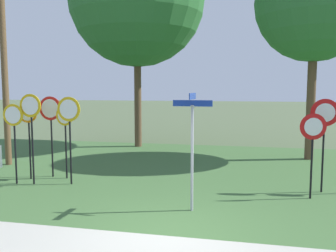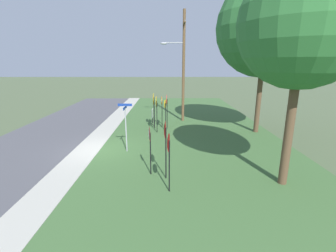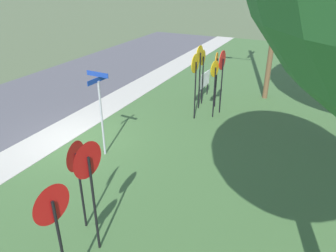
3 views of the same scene
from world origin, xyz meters
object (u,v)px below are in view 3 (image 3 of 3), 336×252
object	(u,v)px
stop_sign_far_left	(203,66)
stop_sign_far_right	(216,69)
stop_sign_far_center	(200,64)
street_name_post	(101,107)
stop_sign_near_right	(214,77)
yield_sign_far_left	(54,216)
yield_sign_near_left	(77,166)
stop_sign_near_left	(195,72)
notice_board	(205,81)
stop_sign_center_tall	(222,68)
yield_sign_near_right	(89,172)

from	to	relation	value
stop_sign_far_left	stop_sign_far_right	distance (m)	0.68
stop_sign_far_center	street_name_post	size ratio (longest dim) A/B	0.98
stop_sign_far_right	street_name_post	bearing A→B (deg)	-26.71
stop_sign_near_right	yield_sign_far_left	size ratio (longest dim) A/B	0.98
stop_sign_far_right	yield_sign_near_left	xyz separation A→B (m)	(8.73, -0.38, -0.04)
stop_sign_near_right	stop_sign_near_left	bearing A→B (deg)	-43.30
stop_sign_near_right	street_name_post	bearing A→B (deg)	-17.00
stop_sign_far_left	notice_board	distance (m)	1.34
stop_sign_far_center	stop_sign_center_tall	size ratio (longest dim) A/B	1.04
stop_sign_far_left	stop_sign_far_center	xyz separation A→B (m)	(0.57, 0.06, 0.24)
stop_sign_center_tall	stop_sign_far_right	bearing A→B (deg)	-143.37
stop_sign_far_right	yield_sign_near_right	world-z (taller)	yield_sign_near_right
stop_sign_far_right	yield_sign_near_left	distance (m)	8.74
stop_sign_near_right	stop_sign_far_center	bearing A→B (deg)	-116.01
notice_board	yield_sign_near_left	bearing A→B (deg)	4.21
stop_sign_near_left	notice_board	distance (m)	2.90
stop_sign_near_left	stop_sign_far_right	xyz separation A→B (m)	(-1.64, 0.36, -0.23)
stop_sign_far_center	stop_sign_near_right	bearing A→B (deg)	55.29
stop_sign_far_center	street_name_post	bearing A→B (deg)	-13.88
stop_sign_far_left	notice_board	xyz separation A→B (m)	(-0.89, -0.16, -0.99)
stop_sign_near_right	yield_sign_near_left	world-z (taller)	stop_sign_near_right
stop_sign_near_left	street_name_post	distance (m)	4.38
stop_sign_near_right	stop_sign_far_left	distance (m)	1.55
stop_sign_center_tall	notice_board	world-z (taller)	stop_sign_center_tall
stop_sign_far_right	notice_board	xyz separation A→B (m)	(-0.96, -0.84, -0.94)
stop_sign_center_tall	street_name_post	size ratio (longest dim) A/B	0.95
stop_sign_near_left	yield_sign_far_left	distance (m)	8.71
stop_sign_near_left	stop_sign_far_center	world-z (taller)	stop_sign_far_center
stop_sign_center_tall	yield_sign_near_left	distance (m)	8.21
stop_sign_far_center	stop_sign_center_tall	xyz separation A→B (m)	(0.07, 1.02, -0.05)
stop_sign_far_center	stop_sign_far_right	bearing A→B (deg)	129.90
yield_sign_near_right	stop_sign_near_right	bearing A→B (deg)	-174.90
street_name_post	stop_sign_far_left	bearing A→B (deg)	169.48
stop_sign_far_center	stop_sign_far_right	world-z (taller)	stop_sign_far_center
stop_sign_far_left	yield_sign_near_left	bearing A→B (deg)	0.87
stop_sign_near_left	stop_sign_near_right	xyz separation A→B (m)	(-0.50, 0.65, -0.25)
yield_sign_near_right	notice_board	xyz separation A→B (m)	(-10.12, -1.18, -1.20)
stop_sign_far_left	stop_sign_near_right	bearing A→B (deg)	37.55
stop_sign_far_right	street_name_post	xyz separation A→B (m)	(5.70, -1.98, -0.05)
stop_sign_far_left	notice_board	bearing A→B (deg)	-170.60
stop_sign_far_center	yield_sign_near_left	bearing A→B (deg)	2.44
stop_sign_near_right	yield_sign_near_left	xyz separation A→B (m)	(7.59, -0.67, -0.02)
stop_sign_near_right	notice_board	xyz separation A→B (m)	(-2.11, -1.13, -0.92)
stop_sign_far_center	yield_sign_far_left	distance (m)	9.88
stop_sign_far_left	stop_sign_center_tall	xyz separation A→B (m)	(0.64, 1.08, 0.19)
stop_sign_near_right	street_name_post	world-z (taller)	street_name_post
notice_board	stop_sign_near_right	bearing A→B (deg)	29.78
stop_sign_far_right	stop_sign_near_right	bearing A→B (deg)	7.01
stop_sign_center_tall	yield_sign_far_left	size ratio (longest dim) A/B	1.10
street_name_post	stop_sign_far_right	bearing A→B (deg)	163.11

